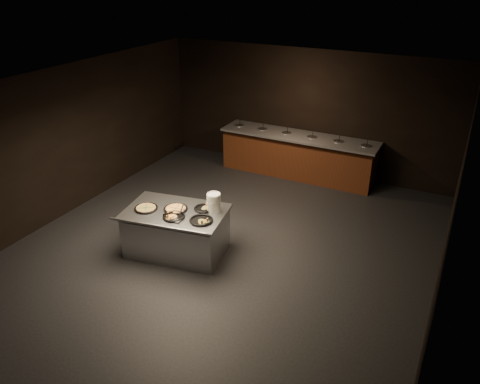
# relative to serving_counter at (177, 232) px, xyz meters

# --- Properties ---
(room) EXTENTS (7.02, 8.02, 2.92)m
(room) POSITION_rel_serving_counter_xyz_m (0.69, 0.50, 1.06)
(room) COLOR black
(room) RESTS_ON ground
(salad_bar) EXTENTS (3.70, 0.83, 1.18)m
(salad_bar) POSITION_rel_serving_counter_xyz_m (0.69, 4.06, 0.05)
(salad_bar) COLOR #5D2A15
(salad_bar) RESTS_ON ground
(serving_counter) EXTENTS (1.87, 1.38, 0.82)m
(serving_counter) POSITION_rel_serving_counter_xyz_m (0.00, 0.00, 0.00)
(serving_counter) COLOR #B7B9BF
(serving_counter) RESTS_ON ground
(plate_stack) EXTENTS (0.23, 0.23, 0.33)m
(plate_stack) POSITION_rel_serving_counter_xyz_m (0.59, 0.29, 0.58)
(plate_stack) COLOR silver
(plate_stack) RESTS_ON serving_counter
(pan_veggie_whole) EXTENTS (0.40, 0.40, 0.04)m
(pan_veggie_whole) POSITION_rel_serving_counter_xyz_m (-0.48, -0.17, 0.44)
(pan_veggie_whole) COLOR black
(pan_veggie_whole) RESTS_ON serving_counter
(pan_cheese_whole) EXTENTS (0.41, 0.41, 0.04)m
(pan_cheese_whole) POSITION_rel_serving_counter_xyz_m (-0.01, 0.04, 0.44)
(pan_cheese_whole) COLOR black
(pan_cheese_whole) RESTS_ON serving_counter
(pan_cheese_slices_a) EXTENTS (0.34, 0.34, 0.04)m
(pan_cheese_slices_a) POSITION_rel_serving_counter_xyz_m (0.41, 0.27, 0.44)
(pan_cheese_slices_a) COLOR black
(pan_cheese_slices_a) RESTS_ON serving_counter
(pan_cheese_slices_b) EXTENTS (0.38, 0.38, 0.04)m
(pan_cheese_slices_b) POSITION_rel_serving_counter_xyz_m (0.11, -0.20, 0.44)
(pan_cheese_slices_b) COLOR black
(pan_cheese_slices_b) RESTS_ON serving_counter
(pan_veggie_slices) EXTENTS (0.39, 0.39, 0.04)m
(pan_veggie_slices) POSITION_rel_serving_counter_xyz_m (0.58, -0.10, 0.44)
(pan_veggie_slices) COLOR black
(pan_veggie_slices) RESTS_ON serving_counter
(server_left) EXTENTS (0.14, 0.33, 0.16)m
(server_left) POSITION_rel_serving_counter_xyz_m (0.16, -0.00, 0.50)
(server_left) COLOR #B7B9BF
(server_left) RESTS_ON serving_counter
(server_right) EXTENTS (0.35, 0.10, 0.16)m
(server_right) POSITION_rel_serving_counter_xyz_m (0.11, -0.29, 0.50)
(server_right) COLOR #B7B9BF
(server_right) RESTS_ON serving_counter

